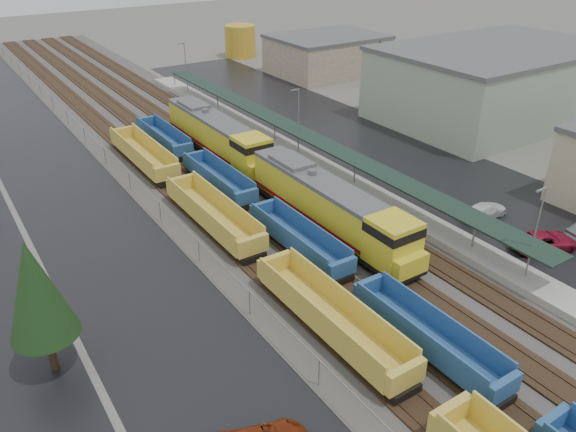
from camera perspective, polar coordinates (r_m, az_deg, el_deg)
name	(u,v)px	position (r m, az deg, el deg)	size (l,w,h in m)	color
ballast_strip	(185,147)	(68.50, -10.40, 6.89)	(20.00, 160.00, 0.08)	#302D2B
trackbed	(185,146)	(68.46, -10.41, 6.98)	(14.60, 160.00, 0.22)	black
west_parking_lot	(55,175)	(64.72, -22.59, 3.82)	(10.00, 160.00, 0.02)	black
east_commuter_lot	(362,141)	(69.96, 7.54, 7.53)	(16.00, 100.00, 0.02)	black
station_platform	(298,151)	(64.25, 1.04, 6.58)	(3.00, 80.00, 8.00)	#9E9B93
chainlink_fence	(109,155)	(63.75, -17.77, 5.88)	(0.08, 160.04, 2.02)	gray
industrial_buildings	(496,92)	(79.32, 20.38, 11.73)	(32.52, 75.30, 9.50)	tan
tree_west_near	(35,290)	(34.67, -24.28, -6.86)	(3.96, 3.96, 9.00)	#332316
tree_east	(378,66)	(79.60, 9.13, 14.81)	(4.40, 4.40, 10.00)	#332316
locomotive_lead	(331,207)	(47.67, 4.44, 0.90)	(3.23, 21.28, 4.82)	black
locomotive_trail	(218,136)	(64.13, -7.11, 8.06)	(3.23, 21.28, 4.82)	black
well_string_yellow	(331,318)	(37.22, 4.36, -10.26)	(2.77, 82.51, 2.46)	gold
well_string_blue	(355,282)	(40.86, 6.78, -6.65)	(2.46, 83.41, 2.18)	navy
storage_tank	(240,41)	(114.98, -4.88, 17.29)	(5.99, 5.99, 5.99)	gold
parked_car_east_b	(544,241)	(50.70, 24.59, -2.34)	(5.39, 2.49, 1.50)	maroon
parked_car_east_c	(485,211)	(54.02, 19.38, 0.50)	(4.79, 1.95, 1.39)	white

